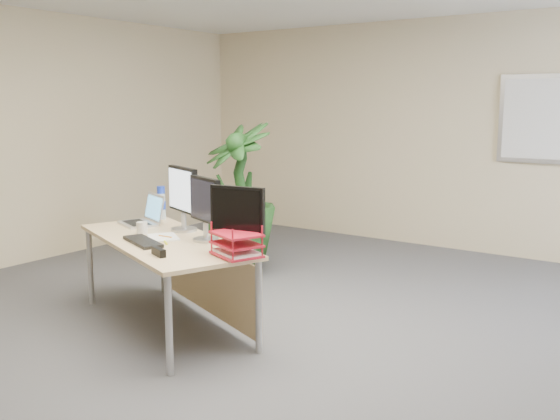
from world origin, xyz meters
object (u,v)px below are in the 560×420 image
Objects in this scene: floor_plant at (238,201)px; laptop at (144,217)px; desk at (176,256)px; monitor_left at (183,195)px; monitor_right at (205,205)px.

laptop is at bearing -94.65° from floor_plant.
floor_plant is at bearing 109.80° from desk.
desk is 4.45× the size of laptop.
floor_plant reaches higher than monitor_left.
floor_plant reaches higher than desk.
floor_plant is 3.12× the size of monitor_right.
floor_plant is (-0.50, 1.40, 0.20)m from desk.
laptop is (-0.87, 0.20, -0.21)m from monitor_right.
laptop is (-0.60, 0.24, 0.21)m from desk.
laptop is at bearing 177.86° from monitor_left.
floor_plant is at bearing 85.35° from laptop.
monitor_left is at bearing 119.34° from desk.
laptop is at bearing 167.26° from monitor_right.
floor_plant is at bearing 119.72° from monitor_right.
laptop is (-0.09, -1.16, 0.01)m from floor_plant.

